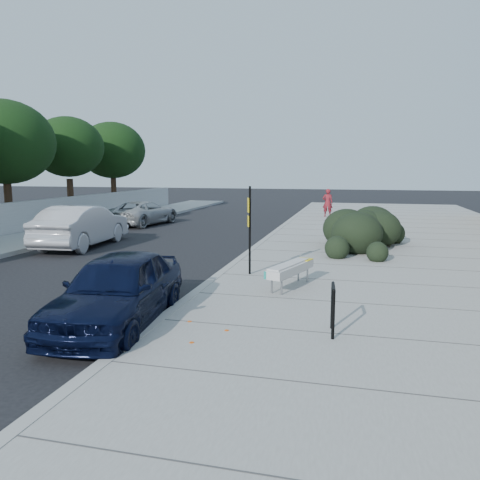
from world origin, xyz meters
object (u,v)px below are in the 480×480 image
object	(u,v)px
bike_rack	(333,304)
wagon_silver	(82,226)
suv_silver	(144,213)
pedestrian	(328,203)
sedan_navy	(118,289)
bench	(291,269)
sign_post	(249,224)

from	to	relation	value
bike_rack	wagon_silver	xyz separation A→B (m)	(-9.85, 7.91, 0.13)
wagon_silver	suv_silver	distance (m)	7.20
wagon_silver	pedestrian	distance (m)	15.04
bike_rack	sedan_navy	distance (m)	4.01
wagon_silver	bench	bearing A→B (deg)	146.43
sign_post	sedan_navy	world-z (taller)	sign_post
bike_rack	suv_silver	world-z (taller)	suv_silver
sign_post	pedestrian	size ratio (longest dim) A/B	1.43
bench	suv_silver	distance (m)	15.39
bike_rack	bench	bearing A→B (deg)	106.29
bike_rack	wagon_silver	bearing A→B (deg)	136.70
sign_post	wagon_silver	xyz separation A→B (m)	(-7.43, 3.74, -0.71)
suv_silver	pedestrian	world-z (taller)	pedestrian
suv_silver	wagon_silver	bearing A→B (deg)	104.09
bike_rack	sign_post	xyz separation A→B (m)	(-2.42, 4.17, 0.83)
sign_post	sedan_navy	bearing A→B (deg)	-128.95
sign_post	sedan_navy	distance (m)	4.62
bench	sign_post	bearing A→B (deg)	155.51
bench	sedan_navy	bearing A→B (deg)	-114.92
bench	suv_silver	bearing A→B (deg)	146.30
bike_rack	pedestrian	xyz separation A→B (m)	(-1.32, 20.29, 0.31)
sign_post	suv_silver	distance (m)	13.71
bike_rack	sign_post	world-z (taller)	sign_post
sedan_navy	suv_silver	distance (m)	16.57
bike_rack	sedan_navy	size ratio (longest dim) A/B	0.21
sedan_navy	suv_silver	world-z (taller)	sedan_navy
sedan_navy	wagon_silver	size ratio (longest dim) A/B	0.85
wagon_silver	suv_silver	bearing A→B (deg)	-87.28
bike_rack	sign_post	bearing A→B (deg)	115.63
sign_post	wagon_silver	size ratio (longest dim) A/B	0.49
bike_rack	suv_silver	bearing A→B (deg)	120.89
bench	sedan_navy	size ratio (longest dim) A/B	0.46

